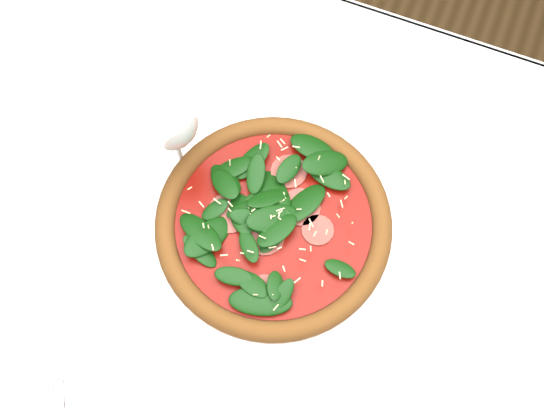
% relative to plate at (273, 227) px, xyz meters
% --- Properties ---
extents(ground, '(6.00, 6.00, 0.00)m').
position_rel_plate_xyz_m(ground, '(0.04, -0.01, -0.76)').
color(ground, brown).
rests_on(ground, ground).
extents(dining_table, '(1.21, 0.81, 0.75)m').
position_rel_plate_xyz_m(dining_table, '(0.04, -0.01, -0.11)').
color(dining_table, silver).
rests_on(dining_table, ground).
extents(plate, '(0.36, 0.36, 0.02)m').
position_rel_plate_xyz_m(plate, '(0.00, 0.00, 0.00)').
color(plate, white).
rests_on(plate, dining_table).
extents(pizza, '(0.32, 0.32, 0.04)m').
position_rel_plate_xyz_m(pizza, '(0.00, 0.00, 0.02)').
color(pizza, brown).
rests_on(pizza, plate).
extents(wine_glass, '(0.07, 0.07, 0.18)m').
position_rel_plate_xyz_m(wine_glass, '(-0.15, 0.04, 0.12)').
color(wine_glass, white).
rests_on(wine_glass, dining_table).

